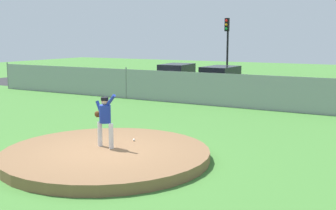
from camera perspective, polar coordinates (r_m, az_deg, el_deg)
ground_plane at (r=16.96m, az=4.13°, el=-2.28°), size 80.00×80.00×0.00m
asphalt_strip at (r=24.82m, az=12.45°, el=1.17°), size 44.00×7.00×0.01m
pitchers_mound at (r=11.90m, az=-8.26°, el=-6.60°), size 5.70×5.70×0.28m
pitcher_youth at (r=11.95m, az=-8.48°, el=-1.56°), size 0.79×0.32×1.53m
baseball at (r=12.72m, az=-4.60°, el=-4.68°), size 0.07×0.07×0.07m
chainlink_fence at (r=20.48m, az=8.89°, el=1.89°), size 31.23×0.07×1.71m
parked_car_silver at (r=26.87m, az=1.17°, el=3.66°), size 2.07×4.42×1.67m
parked_car_charcoal at (r=25.08m, az=7.02°, el=3.21°), size 1.96×4.51×1.65m
traffic_cone_orange at (r=30.17m, az=-0.19°, el=3.25°), size 0.40×0.40×0.55m
traffic_light_near at (r=30.13m, az=7.93°, el=8.71°), size 0.28×0.46×4.63m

